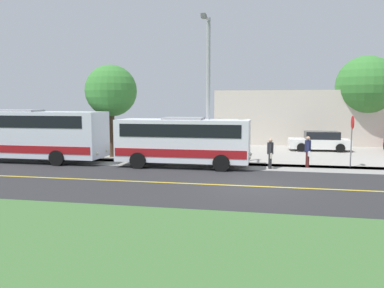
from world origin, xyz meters
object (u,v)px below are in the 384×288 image
Objects in this scene: street_light_pole at (208,86)px; commercial_building at (322,116)px; pedestrian_with_bags at (308,151)px; stop_sign at (352,132)px; parked_car_near at (320,141)px; pedestrian_waiting at (270,152)px; tree_lot_edge at (366,86)px; transit_bus_rear at (14,133)px; shuttle_bus_front at (184,139)px; tree_curbside at (111,91)px.

street_light_pole is 18.62m from commercial_building.
pedestrian_with_bags is 0.09× the size of commercial_building.
parked_car_near is (-7.36, -0.76, -1.28)m from stop_sign.
pedestrian_waiting is 0.57× the size of stop_sign.
transit_bus_rear is at bearing -61.01° from tree_lot_edge.
commercial_building reaches higher than stop_sign.
transit_bus_rear is at bearing -86.36° from pedestrian_with_bags.
shuttle_bus_front is 4.86m from pedestrian_waiting.
commercial_building is (-16.86, 20.33, 0.57)m from transit_bus_rear.
transit_bus_rear is 1.41× the size of street_light_pole.
parked_car_near is 7.05m from tree_lot_edge.
shuttle_bus_front is 1.24× the size of tree_curbside.
pedestrian_with_bags is 0.60× the size of stop_sign.
commercial_building is (-16.87, 9.62, 0.78)m from shuttle_bus_front.
tree_curbside reaches higher than transit_bus_rear.
shuttle_bus_front is at bearing -43.57° from parked_car_near.
tree_lot_edge is at bearing 35.65° from commercial_building.
street_light_pole is at bearing 69.67° from tree_curbside.
tree_curbside reaches higher than shuttle_bus_front.
transit_bus_rear is 1.92× the size of tree_curbside.
street_light_pole is 11.83m from parked_car_near.
stop_sign is 0.48× the size of tree_curbside.
pedestrian_with_bags is at bearing -9.90° from commercial_building.
stop_sign is 14.98m from tree_curbside.
tree_curbside reaches higher than pedestrian_with_bags.
commercial_building reaches higher than transit_bus_rear.
pedestrian_waiting is 15.34m from tree_lot_edge.
stop_sign is (-1.34, 4.44, 1.08)m from pedestrian_waiting.
parked_car_near is 15.67m from tree_curbside.
street_light_pole reaches higher than transit_bus_rear.
parked_car_near is at bearing -174.13° from stop_sign.
commercial_building is at bearing 132.82° from tree_curbside.
transit_bus_rear reaches higher than shuttle_bus_front.
stop_sign is (-0.44, 2.38, 1.03)m from pedestrian_with_bags.
pedestrian_waiting is at bearing -66.26° from pedestrian_with_bags.
shuttle_bus_front is 9.39m from stop_sign.
pedestrian_with_bags is at bearing -25.57° from tree_lot_edge.
tree_lot_edge is (-12.52, 11.17, 0.41)m from street_light_pole.
pedestrian_with_bags is (-1.12, 17.58, -0.81)m from transit_bus_rear.
tree_curbside is 20.70m from commercial_building.
transit_bus_rear is 26.42m from commercial_building.
parked_car_near is 0.23× the size of commercial_building.
street_light_pole is 16.79m from tree_lot_edge.
shuttle_bus_front is 18.26m from tree_lot_edge.
transit_bus_rear is at bearing -85.54° from stop_sign.
pedestrian_with_bags is at bearing -79.58° from stop_sign.
pedestrian_waiting is at bearing 87.95° from street_light_pole.
transit_bus_rear is 2.60× the size of parked_car_near.
parked_car_near is (-8.91, 19.20, -1.06)m from transit_bus_rear.
stop_sign is at bearing -1.39° from commercial_building.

